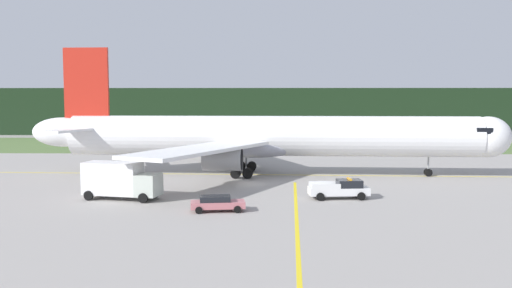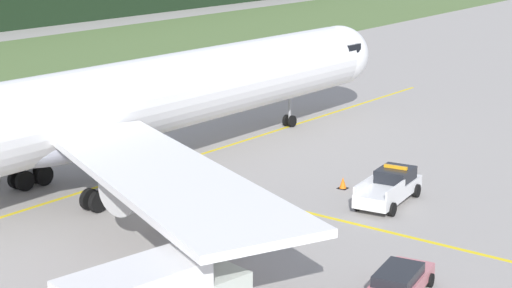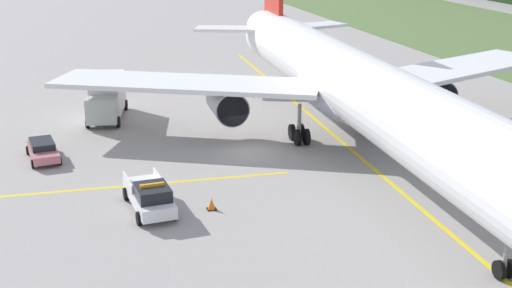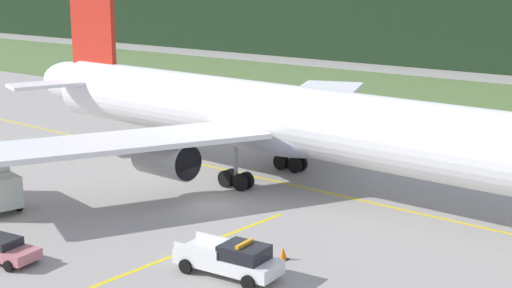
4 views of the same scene
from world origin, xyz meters
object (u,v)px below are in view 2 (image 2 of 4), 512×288
at_px(airliner, 97,110).
at_px(apron_cone, 343,183).
at_px(staff_car, 399,281).
at_px(ops_pickup_truck, 390,187).

distance_m(airliner, apron_cone, 14.99).
bearing_deg(apron_cone, staff_car, -141.89).
xyz_separation_m(airliner, apron_cone, (7.80, -12.06, -4.29)).
bearing_deg(staff_car, ops_pickup_truck, 27.98).
bearing_deg(apron_cone, ops_pickup_truck, -102.56).
height_order(ops_pickup_truck, apron_cone, ops_pickup_truck).
relative_size(staff_car, apron_cone, 6.74).
distance_m(airliner, staff_car, 22.07).
distance_m(ops_pickup_truck, staff_car, 12.54).
relative_size(ops_pickup_truck, apron_cone, 8.26).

